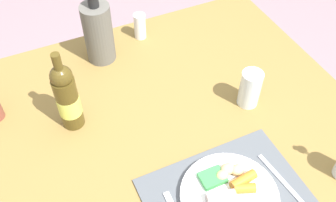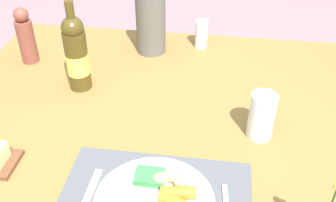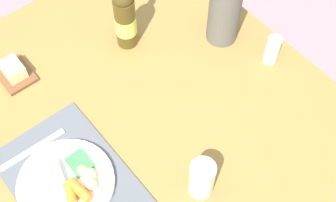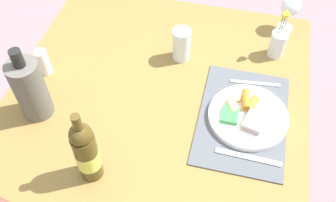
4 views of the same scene
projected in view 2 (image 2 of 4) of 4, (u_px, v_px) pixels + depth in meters
The scene contains 8 objects.
dining_table at pixel (157, 133), 1.22m from camera, with size 1.28×1.08×0.74m.
placemat at pixel (155, 201), 0.92m from camera, with size 0.44×0.30×0.01m, color #50555A.
dinner_plate at pixel (155, 200), 0.90m from camera, with size 0.27×0.27×0.05m.
cooler_bottle at pixel (151, 21), 1.42m from camera, with size 0.10×0.10×0.29m.
water_tumbler at pixel (261, 118), 1.08m from camera, with size 0.07×0.07×0.13m.
salt_shaker at pixel (201, 34), 1.49m from camera, with size 0.05×0.05×0.10m, color white.
pepper_mill at pixel (26, 37), 1.38m from camera, with size 0.06×0.06×0.20m.
wine_bottle at pixel (76, 54), 1.23m from camera, with size 0.07×0.07×0.29m.
Camera 2 is at (0.16, -0.91, 1.48)m, focal length 43.01 mm.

